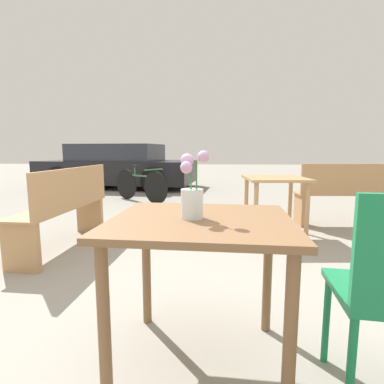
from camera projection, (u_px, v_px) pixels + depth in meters
The scene contains 8 objects.
ground_plane at pixel (201, 361), 1.47m from camera, with size 40.00×40.00×0.00m, color gray.
table_front at pixel (201, 242), 1.39m from camera, with size 0.86×0.78×0.72m.
flower_vase at pixel (192, 196), 1.35m from camera, with size 0.13×0.12×0.31m.
bench_near at pixel (370, 192), 4.01m from camera, with size 1.93×0.46×0.85m.
bench_middle at pixel (67, 206), 3.11m from camera, with size 0.44×1.42×0.85m.
table_back at pixel (275, 188), 3.53m from camera, with size 0.73×0.73×0.71m.
bicycle at pixel (140, 185), 5.98m from camera, with size 1.24×0.96×0.73m.
parked_car at pixel (118, 167), 8.24m from camera, with size 4.28×2.23×1.18m.
Camera 1 is at (0.04, -1.34, 1.03)m, focal length 28.00 mm.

